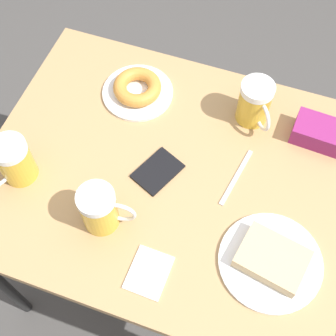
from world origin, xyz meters
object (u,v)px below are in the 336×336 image
Objects in this scene: beer_mug_left at (100,209)px; napkin_folded at (149,273)px; beer_mug_right at (255,103)px; passport_near_edge at (158,171)px; beer_mug_center at (14,161)px; plate_with_cake at (271,260)px; blue_pouch at (320,133)px; fork at (236,177)px; plate_with_donut at (137,89)px.

beer_mug_left is 0.19m from napkin_folded.
beer_mug_right is 0.33m from passport_near_edge.
napkin_folded is at bearing 71.64° from beer_mug_center.
napkin_folded is (0.09, 0.16, -0.07)m from beer_mug_left.
plate_with_cake is 0.37m from passport_near_edge.
plate_with_cake is 0.43m from beer_mug_left.
beer_mug_right is at bearing -159.49° from plate_with_cake.
passport_near_edge is (0.26, -0.19, -0.06)m from beer_mug_right.
blue_pouch reaches higher than passport_near_edge.
fork is at bearing 158.22° from napkin_folded.
plate_with_donut is at bearing -127.49° from plate_with_cake.
passport_near_edge is at bearing -164.25° from napkin_folded.
blue_pouch reaches higher than plate_with_donut.
beer_mug_center is 0.82m from blue_pouch.
plate_with_cake is at bearing 52.51° from plate_with_donut.
blue_pouch is (-0.43, 0.47, -0.04)m from beer_mug_left.
beer_mug_right reaches higher than blue_pouch.
beer_mug_left reaches higher than fork.
blue_pouch is (-0.40, 0.04, 0.01)m from plate_with_cake.
plate_with_donut is at bearing 151.37° from beer_mug_center.
beer_mug_center reaches higher than plate_with_donut.
napkin_folded is 0.63× the size of fork.
plate_with_donut is 1.54× the size of beer_mug_center.
fork is 0.21m from passport_near_edge.
fork is at bearing -145.05° from plate_with_cake.
beer_mug_left is 0.92× the size of passport_near_edge.
plate_with_cake is 1.86× the size of beer_mug_center.
beer_mug_left is (0.03, -0.43, 0.05)m from plate_with_cake.
beer_mug_center is 0.89× the size of blue_pouch.
beer_mug_left is 0.64m from blue_pouch.
beer_mug_center is 0.45m from napkin_folded.
fork is (-0.20, -0.14, -0.01)m from plate_with_cake.
passport_near_edge is (0.23, 0.15, -0.02)m from plate_with_donut.
passport_near_edge reaches higher than fork.
blue_pouch is at bearing 122.82° from passport_near_edge.
beer_mug_center reaches higher than napkin_folded.
blue_pouch is (-0.02, 0.53, 0.01)m from plate_with_donut.
blue_pouch is (-0.38, 0.73, -0.04)m from beer_mug_center.
blue_pouch is at bearing 132.45° from beer_mug_left.
napkin_folded is (0.14, 0.42, -0.07)m from beer_mug_center.
napkin_folded is 0.61m from blue_pouch.
beer_mug_right is at bearing 147.91° from beer_mug_left.
beer_mug_left is at bearing 79.19° from beer_mug_center.
plate_with_donut is 1.12× the size of fork.
beer_mug_left is at bearing -119.55° from napkin_folded.
fork is (-0.32, 0.13, -0.00)m from napkin_folded.
plate_with_cake reaches higher than napkin_folded.
beer_mug_left is 1.19× the size of napkin_folded.
blue_pouch is at bearing 117.37° from beer_mug_center.
plate_with_donut is 0.39m from fork.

